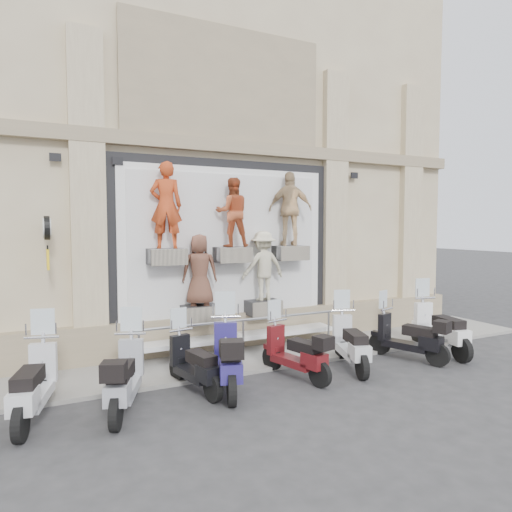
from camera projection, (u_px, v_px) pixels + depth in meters
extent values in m
plane|color=#2E2E30|center=(288.00, 388.00, 8.39)|extent=(90.00, 90.00, 0.00)
cube|color=gray|center=(241.00, 357.00, 10.27)|extent=(16.00, 2.20, 0.08)
cube|color=black|center=(226.00, 251.00, 10.88)|extent=(5.60, 0.10, 4.30)
cube|color=white|center=(227.00, 251.00, 10.83)|extent=(5.10, 0.06, 3.90)
cube|color=white|center=(228.00, 251.00, 10.79)|extent=(4.70, 0.04, 3.60)
cube|color=white|center=(233.00, 336.00, 10.64)|extent=(5.10, 0.75, 0.10)
cube|color=#28282B|center=(167.00, 257.00, 9.87)|extent=(0.80, 0.50, 0.35)
imported|color=#CF451C|center=(166.00, 205.00, 9.80)|extent=(0.77, 0.61, 1.86)
cube|color=#28282B|center=(232.00, 255.00, 10.55)|extent=(0.80, 0.50, 0.35)
imported|color=#9D4525|center=(232.00, 213.00, 10.49)|extent=(0.89, 0.77, 1.59)
cube|color=#28282B|center=(290.00, 253.00, 11.24)|extent=(0.80, 0.50, 0.35)
imported|color=tan|center=(290.00, 209.00, 11.16)|extent=(1.15, 0.75, 1.81)
cube|color=#28282B|center=(200.00, 313.00, 10.29)|extent=(0.80, 0.50, 0.35)
imported|color=brown|center=(200.00, 270.00, 10.22)|extent=(0.91, 0.73, 1.61)
cube|color=#28282B|center=(263.00, 307.00, 10.99)|extent=(0.80, 0.50, 0.35)
imported|color=beige|center=(263.00, 266.00, 10.93)|extent=(1.08, 0.63, 1.66)
cube|color=black|center=(46.00, 228.00, 8.91)|extent=(0.06, 0.56, 0.06)
cylinder|color=black|center=(47.00, 228.00, 8.67)|extent=(0.10, 0.46, 0.46)
cube|color=yellow|center=(48.00, 259.00, 8.71)|extent=(0.04, 0.50, 0.38)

